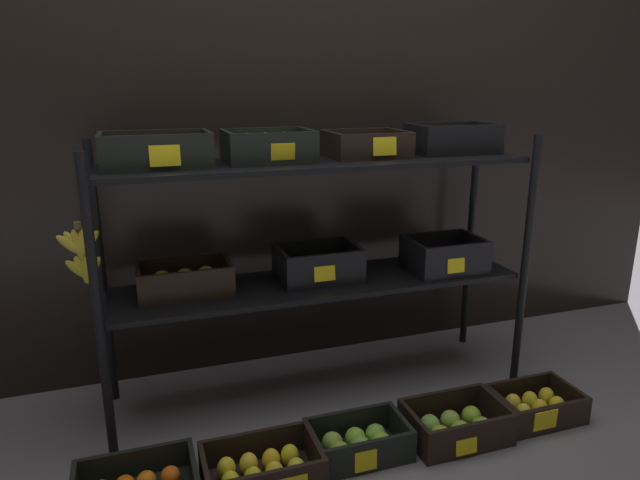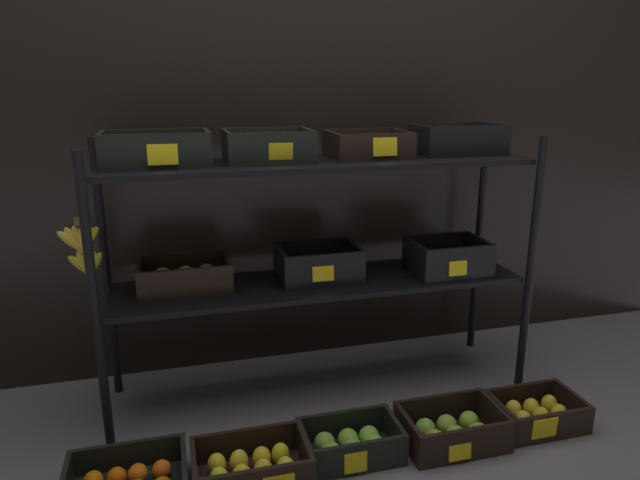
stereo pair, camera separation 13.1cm
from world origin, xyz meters
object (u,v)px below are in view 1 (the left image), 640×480
display_rack (314,215)px  crate_ground_lemon (262,470)px  crate_ground_apple_green (358,443)px  crate_ground_rightmost_lemon (535,406)px  crate_ground_right_apple_green (456,425)px

display_rack → crate_ground_lemon: display_rack is taller
crate_ground_apple_green → crate_ground_rightmost_lemon: crate_ground_apple_green is taller
display_rack → crate_ground_right_apple_green: size_ratio=4.94×
crate_ground_apple_green → display_rack: bearing=90.9°
crate_ground_apple_green → crate_ground_right_apple_green: size_ratio=0.95×
crate_ground_lemon → crate_ground_right_apple_green: bearing=0.9°
display_rack → crate_ground_apple_green: bearing=-89.1°
crate_ground_right_apple_green → display_rack: bearing=128.0°
crate_ground_lemon → crate_ground_rightmost_lemon: crate_ground_lemon is taller
crate_ground_apple_green → crate_ground_rightmost_lemon: bearing=-0.3°
crate_ground_right_apple_green → crate_ground_rightmost_lemon: bearing=2.5°
crate_ground_lemon → crate_ground_rightmost_lemon: 1.08m
crate_ground_lemon → display_rack: bearing=55.8°
crate_ground_apple_green → crate_ground_lemon: bearing=-174.8°
crate_ground_right_apple_green → crate_ground_rightmost_lemon: 0.36m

